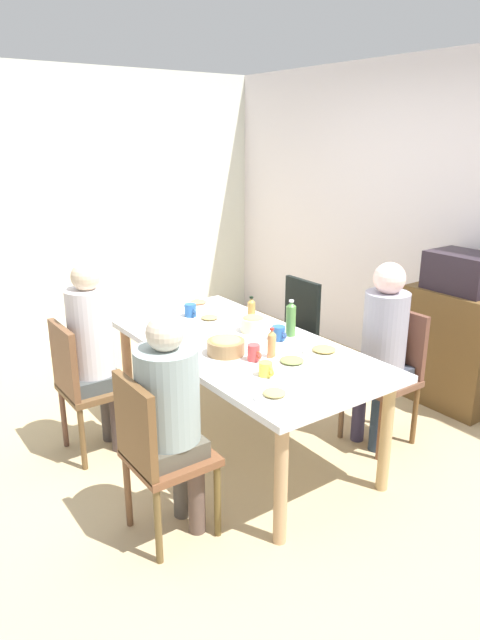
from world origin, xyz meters
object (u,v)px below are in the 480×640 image
object	(u,v)px
plate_4	(274,395)
plate_0	(324,351)
person_1	(170,407)
person_3	(93,345)
plate_1	(210,319)
cup_0	(279,333)
bowl_1	(226,346)
bottle_0	(291,319)
cup_3	(266,369)
microwave	(463,272)
chair_2	(389,368)
chair_0	(292,329)
bowl_0	(253,323)
bottle_2	(272,344)
bottle_1	(251,310)
plate_2	(292,362)
chair_3	(82,381)
plate_3	(198,304)
side_cabinet	(453,347)
dining_table	(240,353)
cup_2	(254,353)
person_2	(383,339)
chair_1	(156,450)
cup_1	(191,310)

from	to	relation	value
plate_4	plate_0	bearing A→B (deg)	115.28
person_1	person_3	size ratio (longest dim) A/B	0.95
plate_1	cup_0	distance (m)	0.60
bowl_1	bottle_0	xyz separation A→B (m)	(-0.02, 0.53, 0.06)
cup_3	cup_0	bearing A→B (deg)	133.68
microwave	plate_0	bearing A→B (deg)	-88.76
chair_2	microwave	world-z (taller)	microwave
chair_0	bowl_0	bearing A→B (deg)	-60.97
bottle_0	bottle_2	bearing A→B (deg)	-56.71
chair_2	bowl_0	distance (m)	0.96
bottle_1	plate_2	bearing A→B (deg)	-20.08
bowl_0	bowl_1	size ratio (longest dim) A/B	0.74
chair_3	plate_3	size ratio (longest dim) A/B	3.95
bottle_2	side_cabinet	bearing A→B (deg)	86.29
bowl_1	bottle_2	distance (m)	0.28
dining_table	bowl_1	xyz separation A→B (m)	(0.11, -0.18, 0.13)
chair_3	plate_4	distance (m)	1.38
plate_2	bottle_2	world-z (taller)	bottle_2
person_1	plate_3	xyz separation A→B (m)	(-1.35, 0.99, 0.03)
chair_3	bottle_0	world-z (taller)	bottle_0
chair_0	chair_3	distance (m)	1.74
chair_0	plate_4	world-z (taller)	chair_0
microwave	person_1	bearing A→B (deg)	-88.20
plate_0	plate_3	world-z (taller)	same
cup_2	side_cabinet	bearing A→B (deg)	85.99
cup_0	bottle_1	world-z (taller)	bottle_1
dining_table	person_2	xyz separation A→B (m)	(0.50, 0.78, 0.08)
chair_3	person_3	bearing A→B (deg)	90.00
chair_0	bottle_2	size ratio (longest dim) A/B	4.93
plate_4	bowl_1	distance (m)	0.65
plate_4	cup_0	distance (m)	0.84
bowl_1	plate_0	bearing A→B (deg)	54.83
chair_3	bottle_1	size ratio (longest dim) A/B	4.95
chair_0	plate_0	distance (m)	1.13
person_1	bowl_0	bearing A→B (deg)	122.39
bottle_1	plate_1	bearing A→B (deg)	-127.16
chair_1	bottle_0	distance (m)	1.33
chair_3	chair_2	bearing A→B (deg)	60.28
chair_1	person_3	world-z (taller)	person_3
bowl_0	bottle_1	distance (m)	0.21
cup_1	person_3	bearing A→B (deg)	-79.42
chair_0	chair_2	distance (m)	0.99
cup_3	microwave	distance (m)	1.91
plate_1	bottle_2	size ratio (longest dim) A/B	1.17
person_1	cup_2	distance (m)	0.70
bowl_0	bottle_1	bearing A→B (deg)	146.54
chair_1	plate_1	xyz separation A→B (m)	(-0.97, 0.95, 0.24)
person_1	plate_4	xyz separation A→B (m)	(0.25, 0.46, 0.03)
person_1	microwave	world-z (taller)	person_1
plate_2	plate_4	size ratio (longest dim) A/B	1.18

